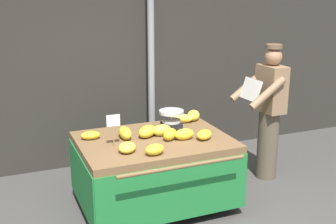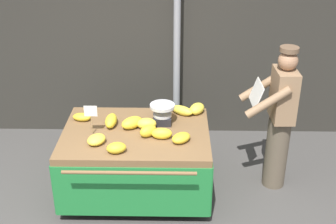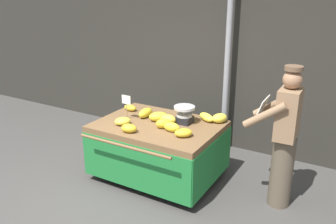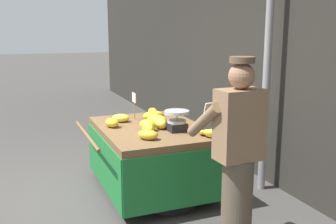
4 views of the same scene
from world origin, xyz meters
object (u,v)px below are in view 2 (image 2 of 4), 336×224
at_px(banana_bunch_6, 197,109).
at_px(banana_bunch_10, 148,131).
at_px(banana_bunch_7, 132,123).
at_px(banana_bunch_0, 182,110).
at_px(banana_bunch_1, 111,121).
at_px(banana_bunch_5, 96,140).
at_px(street_pole, 177,20).
at_px(banana_bunch_4, 82,117).
at_px(banana_cart, 136,148).
at_px(banana_bunch_3, 162,133).
at_px(vendor_person, 279,119).
at_px(weighing_scale, 162,114).
at_px(banana_bunch_8, 181,138).
at_px(price_sign, 91,114).
at_px(banana_bunch_2, 147,124).
at_px(banana_bunch_9, 116,148).

xyz_separation_m(banana_bunch_6, banana_bunch_10, (-0.54, -0.55, 0.00)).
bearing_deg(banana_bunch_7, banana_bunch_0, 31.14).
height_order(banana_bunch_1, banana_bunch_5, banana_bunch_1).
bearing_deg(street_pole, banana_bunch_4, -136.53).
bearing_deg(banana_bunch_7, banana_cart, -61.47).
height_order(banana_bunch_3, vendor_person, vendor_person).
height_order(banana_bunch_10, vendor_person, vendor_person).
distance_m(banana_bunch_4, banana_bunch_6, 1.34).
distance_m(weighing_scale, banana_bunch_10, 0.34).
relative_size(banana_bunch_6, banana_bunch_8, 1.00).
relative_size(street_pole, price_sign, 9.95).
bearing_deg(banana_bunch_7, banana_bunch_8, -29.12).
xyz_separation_m(banana_bunch_3, banana_bunch_4, (-0.93, 0.39, -0.02)).
distance_m(banana_bunch_2, banana_bunch_7, 0.16).
relative_size(weighing_scale, banana_bunch_10, 1.36).
relative_size(street_pole, banana_bunch_3, 15.40).
xyz_separation_m(banana_bunch_1, banana_bunch_9, (0.13, -0.57, -0.01)).
bearing_deg(price_sign, banana_bunch_0, 26.60).
relative_size(weighing_scale, banana_bunch_8, 1.26).
bearing_deg(banana_bunch_1, banana_bunch_10, -28.00).
relative_size(banana_bunch_1, vendor_person, 0.16).
height_order(banana_bunch_0, banana_bunch_8, banana_bunch_0).
distance_m(banana_bunch_8, banana_bunch_9, 0.69).
bearing_deg(banana_cart, banana_bunch_7, 118.53).
height_order(price_sign, banana_bunch_8, price_sign).
height_order(banana_bunch_6, banana_bunch_10, banana_bunch_10).
bearing_deg(banana_bunch_9, banana_bunch_10, 48.16).
relative_size(banana_bunch_2, banana_bunch_6, 0.97).
distance_m(banana_bunch_3, banana_bunch_4, 1.01).
distance_m(banana_cart, banana_bunch_1, 0.41).
height_order(banana_bunch_1, banana_bunch_8, banana_bunch_1).
relative_size(banana_cart, banana_bunch_9, 8.14).
bearing_deg(banana_bunch_3, banana_bunch_5, -169.82).
height_order(street_pole, banana_bunch_9, street_pole).
distance_m(street_pole, banana_bunch_8, 1.71).
relative_size(weighing_scale, banana_bunch_6, 1.26).
height_order(banana_bunch_1, banana_bunch_4, banana_bunch_1).
relative_size(price_sign, vendor_person, 0.20).
xyz_separation_m(banana_bunch_6, banana_bunch_9, (-0.85, -0.89, -0.01)).
height_order(street_pole, banana_cart, street_pole).
distance_m(banana_bunch_3, banana_bunch_9, 0.53).
height_order(banana_bunch_3, banana_bunch_8, banana_bunch_3).
distance_m(banana_bunch_0, banana_bunch_8, 0.64).
xyz_separation_m(banana_bunch_6, vendor_person, (0.91, -0.27, 0.01)).
bearing_deg(banana_bunch_9, vendor_person, 19.34).
bearing_deg(banana_bunch_8, banana_cart, 156.29).
height_order(banana_bunch_2, banana_bunch_9, banana_bunch_2).
relative_size(banana_bunch_2, banana_bunch_8, 0.97).
bearing_deg(banana_cart, banana_bunch_8, -23.71).
bearing_deg(vendor_person, banana_bunch_0, 167.46).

